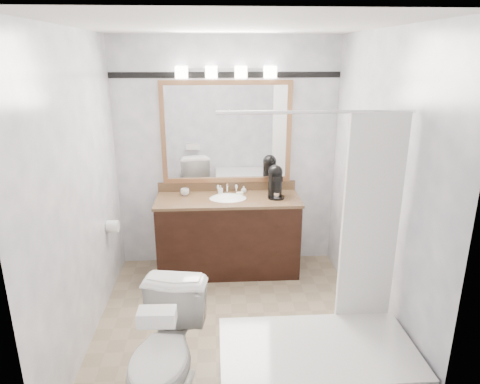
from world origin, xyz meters
name	(u,v)px	position (x,y,z in m)	size (l,w,h in m)	color
room	(232,191)	(0.00, 0.00, 1.25)	(2.42, 2.62, 2.52)	gray
vanity	(228,233)	(0.00, 1.02, 0.44)	(1.53, 0.58, 0.97)	black
mirror	(227,133)	(0.00, 1.28, 1.50)	(1.40, 0.04, 1.10)	#A6734A
vanity_light_bar	(226,72)	(0.00, 1.23, 2.13)	(1.02, 0.14, 0.12)	silver
accent_stripe	(226,75)	(0.00, 1.29, 2.10)	(2.40, 0.01, 0.06)	black
bathtub	(319,365)	(0.55, -0.90, 0.28)	(1.30, 0.75, 1.96)	white
tp_roll	(113,226)	(-1.14, 0.66, 0.70)	(0.12, 0.12, 0.11)	white
toilet	(165,354)	(-0.48, -0.88, 0.41)	(0.45, 0.80, 0.81)	white
tissue_box	(157,317)	(-0.48, -1.12, 0.86)	(0.22, 0.12, 0.09)	white
coffee_maker	(275,181)	(0.51, 1.03, 1.03)	(0.18, 0.23, 0.35)	black
cup_left	(185,192)	(-0.46, 1.14, 0.89)	(0.09, 0.09, 0.07)	white
soap_bottle_a	(221,190)	(-0.07, 1.15, 0.90)	(0.04, 0.05, 0.10)	white
soap_bottle_b	(244,189)	(0.18, 1.18, 0.89)	(0.06, 0.06, 0.08)	white
soap_bar	(240,193)	(0.13, 1.13, 0.86)	(0.07, 0.05, 0.02)	beige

